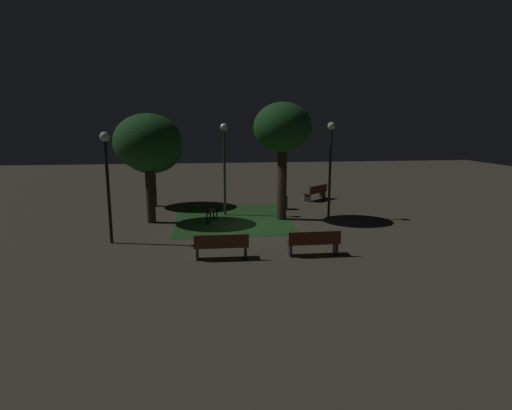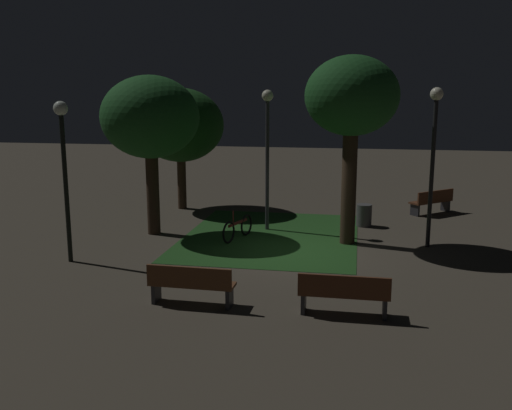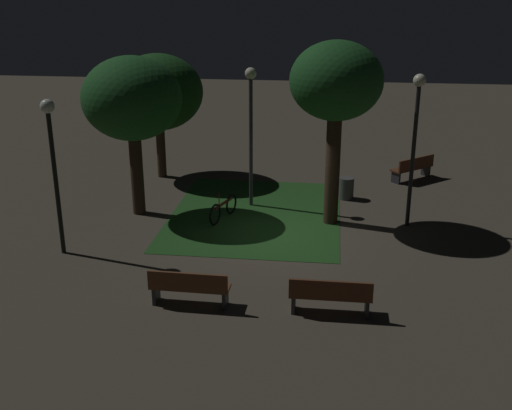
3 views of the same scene
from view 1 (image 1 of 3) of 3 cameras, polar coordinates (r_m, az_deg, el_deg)
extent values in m
plane|color=#4C4438|center=(18.35, -0.41, -2.97)|extent=(60.00, 60.00, 0.00)
cube|color=#23511E|center=(19.95, -3.34, -1.83)|extent=(5.24, 6.78, 0.01)
cube|color=brown|center=(14.06, -4.72, -5.51)|extent=(1.81, 0.52, 0.06)
cube|color=brown|center=(13.80, -4.71, -4.84)|extent=(1.80, 0.10, 0.40)
cube|color=#2D2D33|center=(14.14, -7.97, -6.50)|extent=(0.09, 0.39, 0.42)
cube|color=#2D2D33|center=(14.17, -1.45, -6.36)|extent=(0.09, 0.39, 0.42)
cube|color=brown|center=(14.53, 7.76, -5.03)|extent=(1.80, 0.49, 0.06)
cube|color=brown|center=(14.27, 7.99, -4.37)|extent=(1.80, 0.07, 0.40)
cube|color=#2D2D33|center=(14.41, 4.64, -6.08)|extent=(0.08, 0.38, 0.42)
cube|color=#2D2D33|center=(14.81, 10.74, -5.77)|extent=(0.08, 0.38, 0.42)
cube|color=brown|center=(24.93, 8.05, 1.73)|extent=(1.66, 1.55, 0.06)
cube|color=brown|center=(24.79, 8.47, 2.20)|extent=(1.38, 1.24, 0.40)
cube|color=#2D2D33|center=(24.32, 7.00, 0.94)|extent=(0.31, 0.34, 0.42)
cube|color=#2D2D33|center=(25.64, 9.01, 1.41)|extent=(0.31, 0.34, 0.42)
cylinder|color=#38281C|center=(19.45, -14.16, 1.72)|extent=(0.39, 0.39, 2.81)
ellipsoid|color=#1E5623|center=(19.23, -14.47, 8.27)|extent=(2.98, 2.98, 2.50)
cylinder|color=#423021|center=(23.37, -13.79, 2.60)|extent=(0.33, 0.33, 2.27)
ellipsoid|color=#194719|center=(23.17, -14.02, 7.56)|extent=(3.23, 3.23, 2.73)
cylinder|color=#38281C|center=(19.51, 3.55, 3.15)|extent=(0.43, 0.43, 3.54)
ellipsoid|color=#1E5623|center=(19.32, 3.64, 10.51)|extent=(2.65, 2.65, 2.25)
cylinder|color=#333338|center=(20.39, -4.29, 4.29)|extent=(0.12, 0.12, 4.11)
sphere|color=#F2EDCC|center=(20.25, -4.38, 10.50)|extent=(0.36, 0.36, 0.36)
cylinder|color=black|center=(16.41, -19.40, 1.53)|extent=(0.12, 0.12, 3.82)
sphere|color=white|center=(16.22, -19.87, 8.73)|extent=(0.36, 0.36, 0.36)
cylinder|color=black|center=(20.04, 10.00, 4.12)|extent=(0.12, 0.12, 4.17)
sphere|color=#F2EDCC|center=(19.90, 10.21, 10.52)|extent=(0.36, 0.36, 0.36)
cylinder|color=#4C4C4C|center=(22.04, 3.66, 0.37)|extent=(0.50, 0.50, 0.73)
torus|color=black|center=(19.80, -5.56, -1.00)|extent=(0.26, 0.65, 0.66)
torus|color=black|center=(18.80, -6.46, -1.67)|extent=(0.26, 0.65, 0.66)
cube|color=maroon|center=(19.26, -6.01, -0.80)|extent=(0.37, 1.03, 0.08)
cylinder|color=maroon|center=(18.96, -6.25, -0.31)|extent=(0.03, 0.03, 0.40)
camera|label=2|loc=(4.72, 48.10, 6.38)|focal=39.56mm
camera|label=3|loc=(4.49, 69.49, 36.90)|focal=43.47mm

